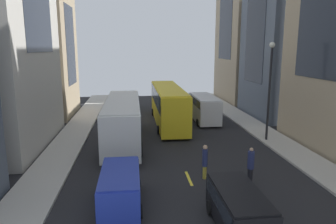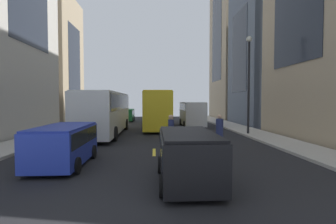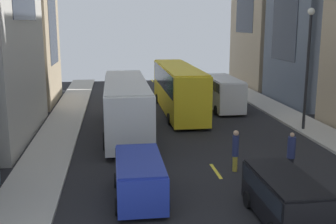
# 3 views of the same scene
# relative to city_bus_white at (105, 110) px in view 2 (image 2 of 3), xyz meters

# --- Properties ---
(ground_plane) EXTENTS (42.84, 42.84, 0.00)m
(ground_plane) POSITION_rel_city_bus_white_xyz_m (3.90, 2.96, -2.01)
(ground_plane) COLOR black
(sidewalk_west) EXTENTS (2.53, 44.00, 0.15)m
(sidewalk_west) POSITION_rel_city_bus_white_xyz_m (-4.26, 2.96, -1.93)
(sidewalk_west) COLOR #B2ADA3
(sidewalk_west) RESTS_ON ground
(sidewalk_east) EXTENTS (2.53, 44.00, 0.15)m
(sidewalk_east) POSITION_rel_city_bus_white_xyz_m (12.06, 2.96, -1.93)
(sidewalk_east) COLOR #B2ADA3
(sidewalk_east) RESTS_ON ground
(lane_stripe_1) EXTENTS (0.16, 2.00, 0.01)m
(lane_stripe_1) POSITION_rel_city_bus_white_xyz_m (3.90, -7.54, -2.00)
(lane_stripe_1) COLOR yellow
(lane_stripe_1) RESTS_ON ground
(lane_stripe_2) EXTENTS (0.16, 2.00, 0.01)m
(lane_stripe_2) POSITION_rel_city_bus_white_xyz_m (3.90, 2.96, -2.00)
(lane_stripe_2) COLOR yellow
(lane_stripe_2) RESTS_ON ground
(lane_stripe_3) EXTENTS (0.16, 2.00, 0.01)m
(lane_stripe_3) POSITION_rel_city_bus_white_xyz_m (3.90, 13.46, -2.00)
(lane_stripe_3) COLOR yellow
(lane_stripe_3) RESTS_ON ground
(lane_stripe_4) EXTENTS (0.16, 2.00, 0.01)m
(lane_stripe_4) POSITION_rel_city_bus_white_xyz_m (3.90, 23.96, -2.00)
(lane_stripe_4) COLOR yellow
(lane_stripe_4) RESTS_ON ground
(building_west_2) EXTENTS (6.96, 8.30, 15.08)m
(building_west_2) POSITION_rel_city_bus_white_xyz_m (-9.16, 11.24, 5.53)
(building_west_2) COLOR tan
(building_west_2) RESTS_ON ground
(building_east_2) EXTENTS (8.63, 9.09, 16.59)m
(building_east_2) POSITION_rel_city_bus_white_xyz_m (17.79, 8.21, 6.29)
(building_east_2) COLOR #4C5666
(building_east_2) RESTS_ON ground
(building_east_3) EXTENTS (7.04, 10.60, 25.74)m
(building_east_3) POSITION_rel_city_bus_white_xyz_m (17.00, 19.09, 10.86)
(building_east_3) COLOR tan
(building_east_3) RESTS_ON ground
(city_bus_white) EXTENTS (2.80, 11.40, 3.35)m
(city_bus_white) POSITION_rel_city_bus_white_xyz_m (0.00, 0.00, 0.00)
(city_bus_white) COLOR silver
(city_bus_white) RESTS_ON ground
(streetcar_yellow) EXTENTS (2.70, 12.53, 3.59)m
(streetcar_yellow) POSITION_rel_city_bus_white_xyz_m (4.19, 5.86, 0.12)
(streetcar_yellow) COLOR yellow
(streetcar_yellow) RESTS_ON ground
(delivery_van_white) EXTENTS (2.25, 6.09, 2.58)m
(delivery_van_white) POSITION_rel_city_bus_white_xyz_m (7.90, 6.31, -0.49)
(delivery_van_white) COLOR white
(delivery_van_white) RESTS_ON ground
(car_green_0) EXTENTS (1.91, 4.13, 1.62)m
(car_green_0) POSITION_rel_city_bus_white_xyz_m (0.25, 13.75, -1.05)
(car_green_0) COLOR #1E7238
(car_green_0) RESTS_ON ground
(car_black_1) EXTENTS (1.92, 4.06, 1.68)m
(car_black_1) POSITION_rel_city_bus_white_xyz_m (5.01, -12.76, -1.02)
(car_black_1) COLOR black
(car_black_1) RESTS_ON ground
(car_blue_2) EXTENTS (1.99, 4.22, 1.66)m
(car_blue_2) POSITION_rel_city_bus_white_xyz_m (0.16, -10.18, -1.03)
(car_blue_2) COLOR #2338AD
(car_blue_2) RESTS_ON ground
(pedestrian_crossing_near) EXTENTS (0.30, 0.30, 1.98)m
(pedestrian_crossing_near) POSITION_rel_city_bus_white_xyz_m (4.78, -7.64, -0.93)
(pedestrian_crossing_near) COLOR gold
(pedestrian_crossing_near) RESTS_ON ground
(pedestrian_crossing_mid) EXTENTS (0.36, 0.36, 2.02)m
(pedestrian_crossing_mid) POSITION_rel_city_bus_white_xyz_m (7.13, -8.48, -0.94)
(pedestrian_crossing_mid) COLOR black
(pedestrian_crossing_mid) RESTS_ON ground
(streetlamp_near) EXTENTS (0.44, 0.44, 7.57)m
(streetlamp_near) POSITION_rel_city_bus_white_xyz_m (11.29, -0.99, 2.74)
(streetlamp_near) COLOR black
(streetlamp_near) RESTS_ON ground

